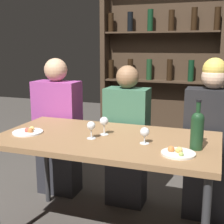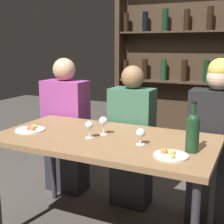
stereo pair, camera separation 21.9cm
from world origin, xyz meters
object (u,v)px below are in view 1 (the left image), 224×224
object	(u,v)px
food_plate_1	(28,132)
seated_person_left	(58,131)
wine_glass_1	(91,127)
seated_person_center	(127,141)
wine_glass_0	(145,133)
seated_person_right	(209,144)
food_plate_0	(178,153)
wine_glass_2	(104,122)
wine_bottle	(197,129)

from	to	relation	value
food_plate_1	seated_person_left	xyz separation A→B (m)	(-0.12, 0.64, -0.18)
wine_glass_1	food_plate_1	bearing A→B (deg)	-176.97
wine_glass_1	seated_person_center	bearing A→B (deg)	84.11
wine_glass_0	seated_person_center	world-z (taller)	seated_person_center
seated_person_left	seated_person_right	distance (m)	1.34
seated_person_center	seated_person_left	bearing A→B (deg)	180.00
food_plate_0	seated_person_left	bearing A→B (deg)	148.29
wine_glass_0	food_plate_0	bearing A→B (deg)	-29.98
wine_glass_2	wine_glass_1	bearing A→B (deg)	-112.57
wine_bottle	wine_glass_1	xyz separation A→B (m)	(-0.68, -0.01, -0.04)
wine_glass_1	food_plate_0	xyz separation A→B (m)	(0.59, -0.12, -0.07)
seated_person_left	seated_person_center	distance (m)	0.66
wine_glass_2	seated_person_center	xyz separation A→B (m)	(0.02, 0.50, -0.28)
wine_glass_0	food_plate_0	distance (m)	0.27
seated_person_left	seated_person_center	bearing A→B (deg)	0.00
food_plate_0	seated_person_center	size ratio (longest dim) A/B	0.16
wine_glass_1	wine_glass_2	distance (m)	0.12
food_plate_0	seated_person_center	xyz separation A→B (m)	(-0.52, 0.73, -0.20)
wine_glass_0	seated_person_left	world-z (taller)	seated_person_left
wine_bottle	wine_glass_0	bearing A→B (deg)	-179.79
wine_bottle	seated_person_left	world-z (taller)	seated_person_left
food_plate_0	seated_person_right	size ratio (longest dim) A/B	0.15
wine_glass_1	seated_person_right	distance (m)	0.99
food_plate_0	seated_person_center	bearing A→B (deg)	125.50
food_plate_1	seated_person_center	xyz separation A→B (m)	(0.54, 0.64, -0.20)
wine_bottle	wine_glass_0	size ratio (longest dim) A/B	2.82
wine_glass_2	seated_person_left	xyz separation A→B (m)	(-0.65, 0.50, -0.26)
food_plate_0	wine_glass_1	bearing A→B (deg)	168.59
wine_glass_0	food_plate_1	bearing A→B (deg)	-177.46
wine_glass_2	wine_bottle	bearing A→B (deg)	-9.18
wine_bottle	food_plate_0	world-z (taller)	wine_bottle
food_plate_0	wine_bottle	bearing A→B (deg)	55.18
food_plate_0	food_plate_1	world-z (taller)	same
wine_glass_0	wine_glass_1	bearing A→B (deg)	-178.12
wine_bottle	seated_person_right	xyz separation A→B (m)	(0.06, 0.60, -0.28)
seated_person_left	wine_glass_1	bearing A→B (deg)	-45.70
wine_bottle	seated_person_center	world-z (taller)	seated_person_center
food_plate_0	seated_person_right	distance (m)	0.77
food_plate_0	wine_glass_2	bearing A→B (deg)	156.59
wine_glass_1	food_plate_1	xyz separation A→B (m)	(-0.48, -0.03, -0.07)
seated_person_left	wine_bottle	bearing A→B (deg)	-25.22
seated_person_right	food_plate_0	bearing A→B (deg)	-101.76
wine_bottle	seated_person_right	bearing A→B (deg)	84.19
wine_glass_2	food_plate_1	bearing A→B (deg)	-165.03
seated_person_left	seated_person_right	size ratio (longest dim) A/B	0.98
seated_person_left	seated_person_right	xyz separation A→B (m)	(1.34, 0.00, 0.02)
seated_person_center	food_plate_0	bearing A→B (deg)	-54.50
wine_glass_2	seated_person_center	world-z (taller)	seated_person_center
wine_glass_1	seated_person_left	bearing A→B (deg)	134.30
wine_glass_1	seated_person_right	bearing A→B (deg)	39.76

